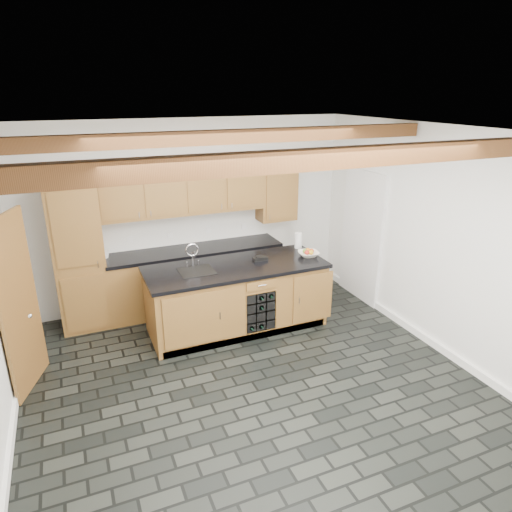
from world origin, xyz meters
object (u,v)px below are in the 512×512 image
Objects in this scene: kitchen_scale at (260,258)px; paper_towel at (298,241)px; island at (237,297)px; fruit_bowl at (308,254)px.

kitchen_scale is 0.79m from paper_towel.
island is 1.19m from fruit_bowl.
paper_towel is at bearing 23.56° from kitchen_scale.
paper_towel reaches higher than kitchen_scale.
island is 12.12× the size of kitchen_scale.
kitchen_scale reaches higher than island.
island is 8.51× the size of fruit_bowl.
fruit_bowl is 1.26× the size of paper_towel.
fruit_bowl is (0.70, -0.12, 0.01)m from kitchen_scale.
island is 0.63m from kitchen_scale.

